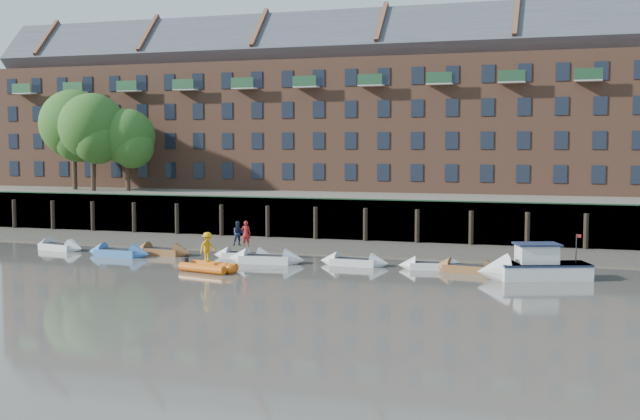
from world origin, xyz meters
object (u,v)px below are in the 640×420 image
at_px(rowboat_3, 244,255).
at_px(rib_tender, 210,267).
at_px(rowboat_0, 59,247).
at_px(motor_launch, 525,268).
at_px(rowboat_1, 119,253).
at_px(person_rower_a, 246,234).
at_px(person_rib_crew, 208,247).
at_px(person_rower_b, 238,234).
at_px(rowboat_2, 162,252).
at_px(rowboat_4, 266,259).
at_px(rowboat_5, 354,262).
at_px(rowboat_6, 432,266).
at_px(rowboat_7, 468,268).

relative_size(rowboat_3, rib_tender, 1.17).
relative_size(rowboat_0, motor_launch, 0.71).
xyz_separation_m(rowboat_1, rowboat_3, (8.43, 1.44, -0.03)).
xyz_separation_m(person_rower_a, person_rib_crew, (-0.10, -5.53, -0.21)).
distance_m(rib_tender, person_rib_crew, 1.19).
height_order(rib_tender, person_rower_a, person_rower_a).
distance_m(person_rower_a, person_rower_b, 0.66).
bearing_deg(rowboat_2, rowboat_3, 4.66).
bearing_deg(rowboat_4, rib_tender, -118.99).
relative_size(rowboat_5, rowboat_6, 1.06).
height_order(rowboat_2, rowboat_6, rowboat_2).
distance_m(rowboat_2, rowboat_5, 13.62).
xyz_separation_m(rowboat_1, person_rower_b, (7.97, 1.63, 1.38)).
distance_m(rowboat_2, rowboat_4, 8.17).
distance_m(rowboat_3, person_rower_b, 1.49).
xyz_separation_m(rowboat_3, rowboat_6, (12.47, -0.65, -0.01)).
xyz_separation_m(rowboat_5, rowboat_6, (4.84, 0.03, -0.02)).
relative_size(rowboat_7, person_rower_b, 2.74).
xyz_separation_m(rowboat_3, rib_tender, (0.25, -5.59, 0.05)).
relative_size(rowboat_2, person_rower_a, 2.73).
bearing_deg(rowboat_3, rowboat_6, -6.34).
bearing_deg(rowboat_7, rowboat_1, -170.87).
relative_size(rowboat_7, rib_tender, 1.22).
relative_size(rowboat_7, person_rib_crew, 2.52).
bearing_deg(rowboat_5, person_rib_crew, -144.67).
distance_m(motor_launch, person_rower_b, 18.69).
bearing_deg(rowboat_7, rib_tender, -154.47).
height_order(rowboat_7, rib_tender, rowboat_7).
relative_size(rowboat_5, rib_tender, 1.24).
distance_m(rowboat_0, rowboat_3, 14.19).
height_order(rowboat_2, rib_tender, rowboat_2).
xyz_separation_m(rowboat_6, person_rower_b, (-12.93, 0.84, 1.41)).
xyz_separation_m(rowboat_3, rowboat_7, (14.64, -1.17, 0.01)).
bearing_deg(rowboat_1, rowboat_0, 167.03).
relative_size(rowboat_6, motor_launch, 0.65).
relative_size(rowboat_1, rowboat_4, 0.92).
bearing_deg(rowboat_0, rowboat_3, 11.48).
xyz_separation_m(motor_launch, person_rower_b, (-18.44, 2.88, 0.97)).
distance_m(rowboat_0, rowboat_5, 21.84).
distance_m(rowboat_1, motor_launch, 26.44).
distance_m(rib_tender, person_rower_a, 5.74).
distance_m(rowboat_7, person_rib_crew, 15.26).
height_order(rowboat_7, person_rower_a, person_rower_a).
bearing_deg(rowboat_6, person_rower_b, 167.24).
xyz_separation_m(rowboat_5, motor_launch, (10.35, -2.01, 0.42)).
distance_m(rowboat_5, person_rower_a, 7.63).
bearing_deg(rib_tender, rowboat_0, 172.28).
height_order(rowboat_5, rib_tender, rowboat_5).
bearing_deg(rowboat_0, person_rower_a, 11.40).
distance_m(rib_tender, person_rower_b, 5.97).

